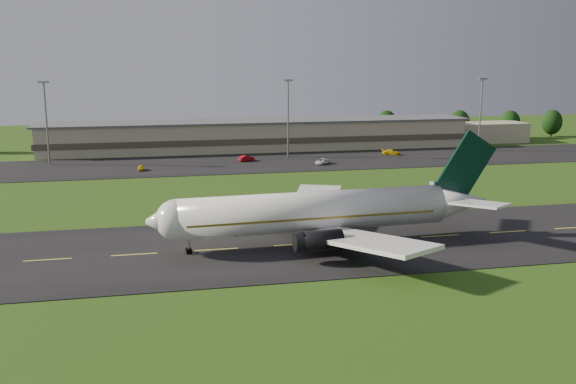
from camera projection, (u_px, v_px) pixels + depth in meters
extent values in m
plane|color=#294711|center=(369.00, 241.00, 92.34)|extent=(360.00, 360.00, 0.00)
cube|color=black|center=(369.00, 240.00, 92.32)|extent=(220.00, 30.00, 0.10)
cube|color=black|center=(275.00, 162.00, 161.25)|extent=(260.00, 30.00, 0.10)
cylinder|color=white|center=(314.00, 211.00, 89.66)|extent=(38.23, 7.49, 5.60)
sphere|color=white|center=(176.00, 220.00, 84.90)|extent=(5.60, 5.60, 5.60)
cone|color=white|center=(161.00, 221.00, 84.40)|extent=(4.26, 5.57, 5.38)
cone|color=white|center=(458.00, 202.00, 95.30)|extent=(9.26, 5.93, 5.49)
cube|color=olive|center=(310.00, 214.00, 89.61)|extent=(35.24, 7.38, 0.28)
cube|color=black|center=(172.00, 216.00, 84.63)|extent=(2.15, 3.10, 0.65)
cube|color=white|center=(366.00, 241.00, 80.44)|extent=(14.82, 20.09, 2.20)
cube|color=white|center=(314.00, 203.00, 101.25)|extent=(13.37, 20.22, 2.20)
cube|color=white|center=(476.00, 204.00, 90.38)|extent=(7.79, 9.35, 0.91)
cube|color=white|center=(442.00, 190.00, 99.84)|extent=(7.23, 9.40, 0.91)
cube|color=black|center=(450.00, 191.00, 94.55)|extent=(5.02, 0.80, 3.00)
cube|color=black|center=(466.00, 165.00, 94.41)|extent=(9.44, 0.92, 10.55)
cylinder|color=black|center=(321.00, 241.00, 82.11)|extent=(5.73, 2.98, 2.70)
cylinder|color=black|center=(289.00, 212.00, 97.24)|extent=(5.73, 2.98, 2.70)
cube|color=#BBB08E|center=(259.00, 135.00, 183.41)|extent=(120.00, 15.00, 8.00)
cube|color=#4C4438|center=(259.00, 138.00, 183.57)|extent=(121.00, 15.40, 1.60)
cube|color=#595B60|center=(259.00, 121.00, 182.55)|extent=(122.00, 16.00, 0.50)
cube|color=#BBB08E|center=(480.00, 132.00, 199.74)|extent=(28.00, 11.00, 6.00)
cylinder|color=gray|center=(47.00, 124.00, 155.68)|extent=(0.44, 0.44, 20.00)
cube|color=gray|center=(43.00, 82.00, 153.60)|extent=(2.40, 1.20, 0.50)
cylinder|color=gray|center=(288.00, 119.00, 167.87)|extent=(0.44, 0.44, 20.00)
cube|color=gray|center=(288.00, 80.00, 165.79)|extent=(2.40, 1.20, 0.50)
cylinder|color=gray|center=(480.00, 115.00, 179.04)|extent=(0.44, 0.44, 20.00)
cube|color=gray|center=(483.00, 79.00, 176.96)|extent=(2.40, 1.20, 0.50)
cylinder|color=black|center=(60.00, 146.00, 180.93)|extent=(0.56, 0.56, 2.64)
ellipsoid|color=black|center=(59.00, 135.00, 180.26)|extent=(6.16, 6.16, 7.71)
cylinder|color=black|center=(143.00, 144.00, 186.97)|extent=(0.56, 0.56, 2.30)
ellipsoid|color=black|center=(142.00, 134.00, 186.39)|extent=(5.36, 5.36, 6.71)
cylinder|color=black|center=(386.00, 136.00, 202.66)|extent=(0.56, 0.56, 3.02)
ellipsoid|color=black|center=(386.00, 124.00, 201.90)|extent=(7.05, 7.05, 8.81)
cylinder|color=black|center=(459.00, 135.00, 206.95)|extent=(0.56, 0.56, 2.93)
ellipsoid|color=black|center=(459.00, 123.00, 206.21)|extent=(6.84, 6.84, 8.55)
cylinder|color=black|center=(509.00, 134.00, 209.62)|extent=(0.56, 0.56, 2.84)
ellipsoid|color=black|center=(510.00, 123.00, 208.90)|extent=(6.62, 6.62, 8.27)
cylinder|color=black|center=(551.00, 133.00, 212.95)|extent=(0.56, 0.56, 2.82)
ellipsoid|color=black|center=(552.00, 122.00, 212.24)|extent=(6.58, 6.58, 8.23)
imported|color=gold|center=(141.00, 168.00, 149.14)|extent=(1.54, 3.57, 1.20)
imported|color=maroon|center=(246.00, 158.00, 162.44)|extent=(4.62, 3.49, 1.46)
imported|color=silver|center=(322.00, 161.00, 157.89)|extent=(4.94, 5.02, 1.34)
imported|color=#DEBB0D|center=(391.00, 152.00, 173.01)|extent=(5.28, 4.27, 1.44)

